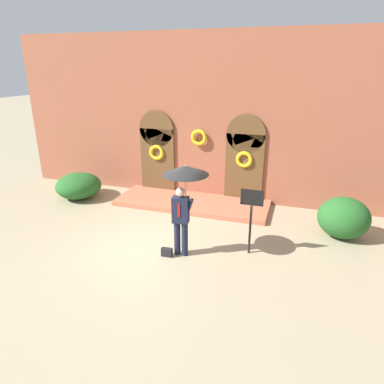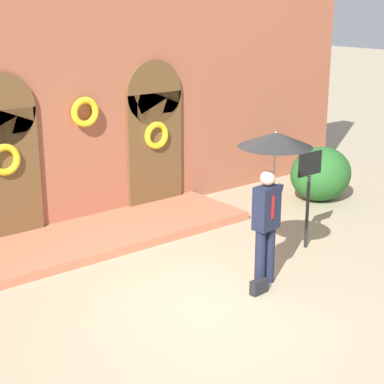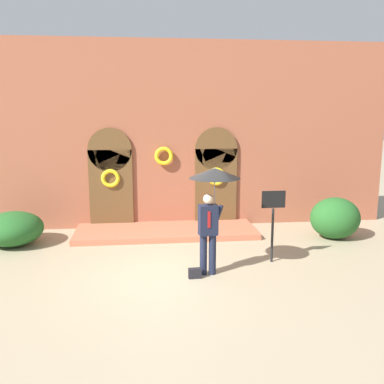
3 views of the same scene
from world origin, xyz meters
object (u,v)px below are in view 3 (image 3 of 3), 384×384
at_px(shrub_left, 13,229).
at_px(shrub_right, 335,218).
at_px(person_with_umbrella, 213,189).
at_px(handbag, 195,273).
at_px(sign_post, 273,214).

relative_size(shrub_left, shrub_right, 1.15).
bearing_deg(person_with_umbrella, shrub_left, 152.05).
bearing_deg(shrub_right, person_with_umbrella, -149.35).
bearing_deg(shrub_right, handbag, -149.77).
xyz_separation_m(person_with_umbrella, sign_post, (1.53, 0.61, -0.75)).
bearing_deg(person_with_umbrella, handbag, -153.96).
xyz_separation_m(shrub_left, shrub_right, (8.82, -0.36, 0.13)).
bearing_deg(handbag, shrub_right, 26.92).
xyz_separation_m(handbag, shrub_left, (-4.56, 2.84, 0.34)).
distance_m(person_with_umbrella, handbag, 1.86).
bearing_deg(shrub_left, sign_post, -17.36).
relative_size(person_with_umbrella, shrub_left, 1.48).
bearing_deg(shrub_left, handbag, -31.89).
bearing_deg(sign_post, shrub_right, 35.81).
bearing_deg(handbag, person_with_umbrella, 22.73).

